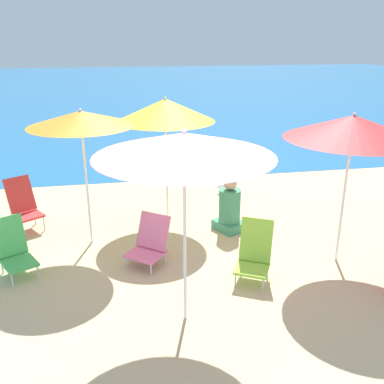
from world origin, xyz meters
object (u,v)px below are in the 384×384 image
(beach_chair_lime, at_px, (254,252))
(beach_umbrella_pink, at_px, (184,145))
(beach_chair_red, at_px, (23,204))
(beach_chair_pink, at_px, (150,242))
(person_seated_near, at_px, (229,209))
(beach_umbrella_red, at_px, (353,127))
(seagull, at_px, (224,187))
(beach_chair_green, at_px, (14,249))
(beach_umbrella_orange, at_px, (81,119))
(beach_umbrella_yellow, at_px, (166,110))

(beach_chair_lime, bearing_deg, beach_umbrella_pink, -117.22)
(beach_chair_red, bearing_deg, beach_chair_pink, -71.15)
(beach_umbrella_pink, distance_m, person_seated_near, 3.06)
(beach_umbrella_red, xyz_separation_m, seagull, (-0.91, 3.10, -1.84))
(beach_chair_red, bearing_deg, seagull, -16.50)
(seagull, bearing_deg, beach_umbrella_red, -73.63)
(beach_umbrella_pink, height_order, beach_chair_pink, beach_umbrella_pink)
(beach_chair_green, relative_size, person_seated_near, 0.83)
(beach_umbrella_orange, xyz_separation_m, person_seated_near, (2.29, 0.06, -1.60))
(beach_umbrella_red, bearing_deg, beach_umbrella_yellow, 138.18)
(person_seated_near, xyz_separation_m, seagull, (0.37, 1.80, -0.24))
(beach_chair_pink, height_order, seagull, beach_chair_pink)
(beach_umbrella_yellow, xyz_separation_m, person_seated_near, (0.96, -0.71, -1.57))
(beach_umbrella_red, bearing_deg, beach_chair_green, 173.80)
(beach_umbrella_yellow, height_order, beach_umbrella_orange, beach_umbrella_yellow)
(beach_chair_pink, relative_size, seagull, 2.70)
(beach_umbrella_red, bearing_deg, beach_umbrella_pink, -158.14)
(beach_chair_red, bearing_deg, beach_umbrella_orange, -66.70)
(beach_umbrella_red, xyz_separation_m, beach_umbrella_orange, (-3.57, 1.24, 0.01))
(beach_chair_pink, distance_m, beach_chair_green, 1.86)
(beach_chair_pink, relative_size, beach_chair_red, 0.82)
(seagull, bearing_deg, person_seated_near, -101.63)
(beach_umbrella_orange, height_order, beach_chair_pink, beach_umbrella_orange)
(beach_umbrella_yellow, height_order, seagull, beach_umbrella_yellow)
(beach_umbrella_orange, xyz_separation_m, beach_chair_pink, (0.87, -0.82, -1.66))
(beach_umbrella_orange, height_order, beach_chair_lime, beach_umbrella_orange)
(beach_umbrella_pink, distance_m, beach_chair_red, 4.07)
(beach_umbrella_pink, bearing_deg, beach_chair_lime, 34.14)
(beach_chair_red, xyz_separation_m, beach_chair_lime, (3.33, -2.24, -0.07))
(beach_umbrella_red, relative_size, seagull, 8.10)
(beach_umbrella_pink, relative_size, beach_chair_lime, 2.74)
(beach_chair_pink, xyz_separation_m, seagull, (1.80, 2.68, -0.19))
(beach_umbrella_red, height_order, beach_umbrella_pink, beach_umbrella_pink)
(person_seated_near, bearing_deg, beach_umbrella_pink, -143.91)
(beach_chair_red, height_order, person_seated_near, person_seated_near)
(beach_umbrella_pink, bearing_deg, beach_umbrella_red, 21.86)
(beach_chair_green, height_order, seagull, beach_chair_green)
(beach_umbrella_red, height_order, seagull, beach_umbrella_red)
(beach_umbrella_red, xyz_separation_m, beach_umbrella_pink, (-2.43, -0.97, 0.10))
(beach_umbrella_pink, xyz_separation_m, beach_umbrella_yellow, (0.19, 2.98, -0.13))
(beach_chair_green, bearing_deg, beach_umbrella_yellow, 4.55)
(beach_chair_lime, relative_size, person_seated_near, 0.87)
(beach_umbrella_red, distance_m, beach_chair_pink, 3.20)
(beach_chair_lime, height_order, beach_chair_green, beach_chair_lime)
(beach_umbrella_orange, height_order, beach_chair_red, beach_umbrella_orange)
(beach_umbrella_red, distance_m, seagull, 3.72)
(beach_umbrella_orange, relative_size, beach_chair_lime, 2.62)
(beach_umbrella_orange, xyz_separation_m, beach_chair_red, (-1.12, 0.75, -1.53))
(beach_chair_red, distance_m, person_seated_near, 3.48)
(beach_umbrella_red, distance_m, beach_umbrella_pink, 2.62)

